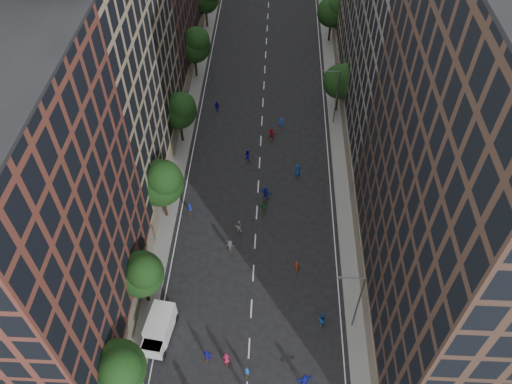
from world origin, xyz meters
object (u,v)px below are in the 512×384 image
streetlamp_far (335,94)px  skater_2 (322,320)px  skater_1 (247,372)px  streetlamp_near (357,300)px  cargo_van (159,329)px

streetlamp_far → skater_2: 33.39m
skater_1 → skater_2: 9.43m
streetlamp_near → skater_2: bearing=179.8°
skater_1 → cargo_van: bearing=-18.1°
streetlamp_near → skater_1: size_ratio=5.95×
streetlamp_far → skater_2: size_ratio=4.78×
streetlamp_far → skater_2: (-2.95, -32.99, -4.22)m
skater_1 → skater_2: skater_2 is taller
streetlamp_near → streetlamp_far: 33.00m
cargo_van → skater_2: (16.58, 2.02, -0.50)m
cargo_van → skater_1: (9.10, -3.73, -0.69)m
cargo_van → skater_2: cargo_van is taller
streetlamp_near → skater_2: 5.15m
skater_1 → skater_2: size_ratio=0.80×
cargo_van → skater_1: size_ratio=3.58×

